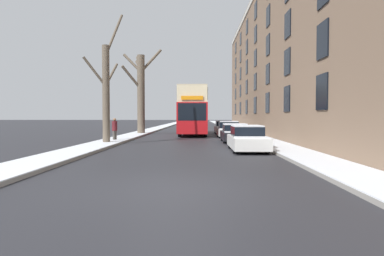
# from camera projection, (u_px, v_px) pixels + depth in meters

# --- Properties ---
(ground_plane) EXTENTS (320.00, 320.00, 0.00)m
(ground_plane) POSITION_uv_depth(u_px,v_px,m) (170.00, 188.00, 8.74)
(ground_plane) COLOR #28282D
(sidewalk_left) EXTENTS (2.01, 130.00, 0.16)m
(sidewalk_left) POSITION_uv_depth(u_px,v_px,m) (166.00, 126.00, 61.80)
(sidewalk_left) COLOR gray
(sidewalk_left) RESTS_ON ground
(sidewalk_right) EXTENTS (2.01, 130.00, 0.16)m
(sidewalk_right) POSITION_uv_depth(u_px,v_px,m) (225.00, 126.00, 61.57)
(sidewalk_right) COLOR gray
(sidewalk_right) RESTS_ON ground
(terrace_facade_right) EXTENTS (9.10, 49.63, 14.69)m
(terrace_facade_right) POSITION_uv_depth(u_px,v_px,m) (301.00, 61.00, 34.07)
(terrace_facade_right) COLOR #7A604C
(terrace_facade_right) RESTS_ON ground
(bare_tree_left_0) EXTENTS (2.22, 2.91, 8.71)m
(bare_tree_left_0) POSITION_uv_depth(u_px,v_px,m) (106.00, 90.00, 22.19)
(bare_tree_left_0) COLOR brown
(bare_tree_left_0) RESTS_ON ground
(bare_tree_left_1) EXTENTS (3.99, 2.50, 8.63)m
(bare_tree_left_1) POSITION_uv_depth(u_px,v_px,m) (141.00, 90.00, 34.08)
(bare_tree_left_1) COLOR brown
(bare_tree_left_1) RESTS_ON ground
(double_decker_bus) EXTENTS (2.63, 10.39, 4.51)m
(double_decker_bus) POSITION_uv_depth(u_px,v_px,m) (193.00, 109.00, 33.38)
(double_decker_bus) COLOR red
(double_decker_bus) RESTS_ON ground
(parked_car_0) EXTENTS (1.79, 4.43, 1.35)m
(parked_car_0) POSITION_uv_depth(u_px,v_px,m) (247.00, 139.00, 18.11)
(parked_car_0) COLOR silver
(parked_car_0) RESTS_ON ground
(parked_car_1) EXTENTS (1.87, 4.16, 1.31)m
(parked_car_1) POSITION_uv_depth(u_px,v_px,m) (235.00, 133.00, 24.32)
(parked_car_1) COLOR black
(parked_car_1) RESTS_ON ground
(parked_car_2) EXTENTS (1.87, 4.02, 1.41)m
(parked_car_2) POSITION_uv_depth(u_px,v_px,m) (228.00, 130.00, 29.79)
(parked_car_2) COLOR silver
(parked_car_2) RESTS_ON ground
(parked_car_3) EXTENTS (1.82, 4.58, 1.35)m
(parked_car_3) POSITION_uv_depth(u_px,v_px,m) (224.00, 128.00, 35.65)
(parked_car_3) COLOR silver
(parked_car_3) RESTS_ON ground
(pedestrian_left_sidewalk) EXTENTS (0.37, 0.37, 1.70)m
(pedestrian_left_sidewalk) POSITION_uv_depth(u_px,v_px,m) (115.00, 129.00, 24.46)
(pedestrian_left_sidewalk) COLOR #4C4742
(pedestrian_left_sidewalk) RESTS_ON ground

